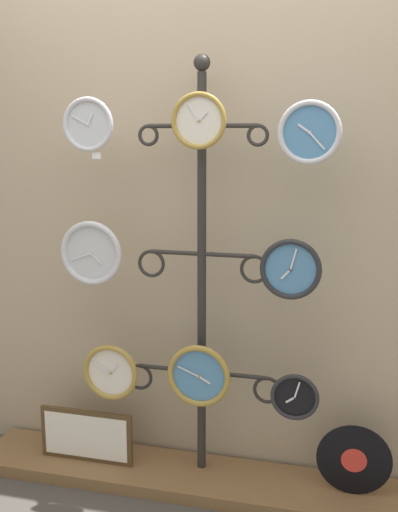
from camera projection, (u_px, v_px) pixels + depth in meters
shop_wall at (210, 186)px, 2.78m from camera, size 4.40×0.04×2.80m
low_shelf at (198, 478)px, 2.85m from camera, size 2.20×0.36×0.06m
display_stand at (202, 357)px, 2.79m from camera, size 0.75×0.43×1.97m
clock_top_left at (89, 124)px, 2.60m from camera, size 0.24×0.04×0.24m
clock_top_center at (199, 121)px, 2.48m from camera, size 0.24×0.04×0.24m
clock_top_right at (310, 132)px, 2.39m from camera, size 0.26×0.04×0.26m
clock_middle_left at (92, 253)px, 2.70m from camera, size 0.30×0.04×0.30m
clock_middle_right at (291, 269)px, 2.51m from camera, size 0.26×0.04×0.26m
clock_bottom_left at (111, 372)px, 2.80m from camera, size 0.27×0.04×0.27m
clock_bottom_center at (199, 376)px, 2.68m from camera, size 0.29×0.04×0.29m
clock_bottom_right at (295, 397)px, 2.61m from camera, size 0.21×0.04×0.21m
vinyl_record at (354, 460)px, 2.64m from camera, size 0.33×0.01×0.33m
picture_frame at (86, 436)px, 2.92m from camera, size 0.47×0.02×0.26m
price_tag_upper at (96, 156)px, 2.61m from camera, size 0.04×0.00×0.03m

